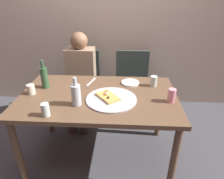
{
  "coord_description": "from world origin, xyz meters",
  "views": [
    {
      "loc": [
        0.22,
        -1.61,
        1.65
      ],
      "look_at": [
        0.13,
        0.02,
        0.8
      ],
      "focal_mm": 31.9,
      "sensor_mm": 36.0,
      "label": 1
    }
  ],
  "objects": [
    {
      "name": "wine_bottle",
      "position": [
        -0.54,
        0.12,
        0.86
      ],
      "size": [
        0.07,
        0.07,
        0.28
      ],
      "color": "#2D5133",
      "rests_on": "dining_table"
    },
    {
      "name": "dining_table",
      "position": [
        0.0,
        0.0,
        0.67
      ],
      "size": [
        1.46,
        0.88,
        0.75
      ],
      "color": "brown",
      "rests_on": "ground_plane"
    },
    {
      "name": "tumbler_near",
      "position": [
        -0.36,
        -0.36,
        0.81
      ],
      "size": [
        0.06,
        0.06,
        0.11
      ],
      "primitive_type": "cylinder",
      "color": "#B7C6BC",
      "rests_on": "dining_table"
    },
    {
      "name": "wine_glass",
      "position": [
        -0.63,
        -0.01,
        0.8
      ],
      "size": [
        0.07,
        0.07,
        0.09
      ],
      "primitive_type": "cylinder",
      "color": "beige",
      "rests_on": "dining_table"
    },
    {
      "name": "plate_stack",
      "position": [
        0.3,
        0.26,
        0.76
      ],
      "size": [
        0.19,
        0.19,
        0.02
      ],
      "primitive_type": "cylinder",
      "color": "white",
      "rests_on": "dining_table"
    },
    {
      "name": "table_knife",
      "position": [
        -0.11,
        0.27,
        0.76
      ],
      "size": [
        0.08,
        0.22,
        0.01
      ],
      "primitive_type": "cube",
      "rotation": [
        0.0,
        0.0,
        4.44
      ],
      "color": "#B7B7BC",
      "rests_on": "dining_table"
    },
    {
      "name": "beer_bottle",
      "position": [
        -0.16,
        -0.18,
        0.85
      ],
      "size": [
        0.08,
        0.08,
        0.25
      ],
      "color": "#B2BCC1",
      "rests_on": "dining_table"
    },
    {
      "name": "pizza_tray",
      "position": [
        0.13,
        -0.08,
        0.76
      ],
      "size": [
        0.45,
        0.45,
        0.01
      ],
      "primitive_type": "cylinder",
      "color": "#ADADB2",
      "rests_on": "dining_table"
    },
    {
      "name": "chair_left",
      "position": [
        -0.32,
        0.84,
        0.51
      ],
      "size": [
        0.44,
        0.44,
        0.9
      ],
      "rotation": [
        0.0,
        0.0,
        3.14
      ],
      "color": "#2D3833",
      "rests_on": "ground_plane"
    },
    {
      "name": "ground_plane",
      "position": [
        0.0,
        0.0,
        0.0
      ],
      "size": [
        8.0,
        8.0,
        0.0
      ],
      "primitive_type": "plane",
      "color": "#424247"
    },
    {
      "name": "guest_in_sweater",
      "position": [
        -0.32,
        0.69,
        0.64
      ],
      "size": [
        0.36,
        0.56,
        1.17
      ],
      "rotation": [
        0.0,
        0.0,
        3.14
      ],
      "color": "#937A60",
      "rests_on": "ground_plane"
    },
    {
      "name": "back_wall",
      "position": [
        0.0,
        1.26,
        1.3
      ],
      "size": [
        6.0,
        0.1,
        2.6
      ],
      "primitive_type": "cube",
      "color": "#BCA893",
      "rests_on": "ground_plane"
    },
    {
      "name": "chair_right",
      "position": [
        0.35,
        0.84,
        0.51
      ],
      "size": [
        0.44,
        0.44,
        0.9
      ],
      "rotation": [
        0.0,
        0.0,
        3.14
      ],
      "color": "#2D3833",
      "rests_on": "ground_plane"
    },
    {
      "name": "pizza_slice_last",
      "position": [
        0.09,
        -0.06,
        0.78
      ],
      "size": [
        0.24,
        0.25,
        0.05
      ],
      "color": "tan",
      "rests_on": "pizza_tray"
    },
    {
      "name": "tumbler_far",
      "position": [
        0.53,
        0.22,
        0.81
      ],
      "size": [
        0.07,
        0.07,
        0.1
      ],
      "primitive_type": "cylinder",
      "color": "#B7C6BC",
      "rests_on": "dining_table"
    },
    {
      "name": "soda_can",
      "position": [
        0.65,
        -0.09,
        0.81
      ],
      "size": [
        0.07,
        0.07,
        0.12
      ],
      "primitive_type": "cylinder",
      "color": "pink",
      "rests_on": "dining_table"
    }
  ]
}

